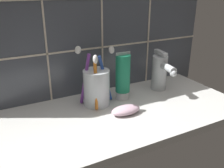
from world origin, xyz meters
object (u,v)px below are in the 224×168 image
(sink_faucet, at_px, (160,71))
(soap_bar, at_px, (125,110))
(toothbrush_cup, at_px, (96,87))
(toothpaste_tube, at_px, (123,76))

(sink_faucet, height_order, soap_bar, sink_faucet)
(toothbrush_cup, bearing_deg, soap_bar, -63.73)
(toothbrush_cup, xyz_separation_m, toothpaste_tube, (0.08, 0.00, 0.02))
(toothbrush_cup, distance_m, sink_faucet, 0.23)
(toothpaste_tube, height_order, soap_bar, toothpaste_tube)
(sink_faucet, bearing_deg, toothpaste_tube, -80.22)
(sink_faucet, bearing_deg, toothbrush_cup, -80.88)
(toothbrush_cup, bearing_deg, sink_faucet, 1.12)
(soap_bar, bearing_deg, sink_faucet, 26.19)
(toothpaste_tube, xyz_separation_m, sink_faucet, (0.14, 0.00, -0.01))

